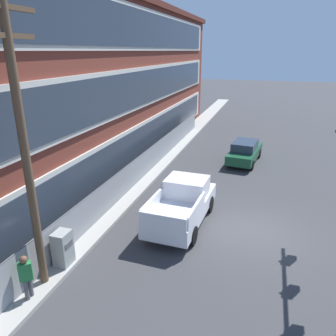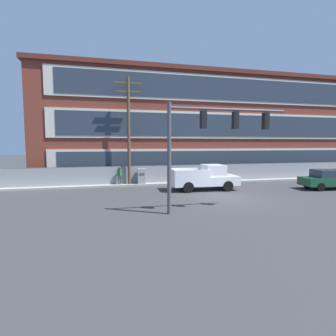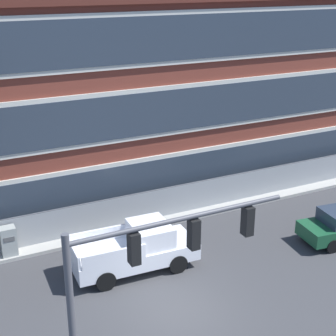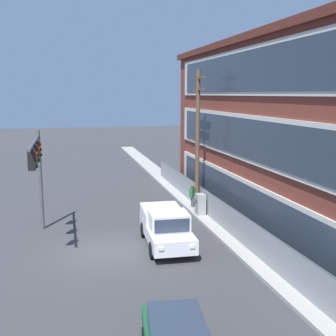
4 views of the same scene
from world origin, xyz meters
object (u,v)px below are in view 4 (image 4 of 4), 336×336
pickup_truck_white (166,229)px  traffic_signal_mast (37,163)px  electrical_cabinet (200,205)px  pedestrian_near_cabinet (192,195)px  utility_pole_near_corner (198,136)px

pickup_truck_white → traffic_signal_mast: bearing=-110.2°
traffic_signal_mast → electrical_cabinet: 10.37m
electrical_cabinet → pedestrian_near_cabinet: 1.86m
electrical_cabinet → traffic_signal_mast: bearing=-76.4°
traffic_signal_mast → electrical_cabinet: bearing=103.6°
pickup_truck_white → pedestrian_near_cabinet: 7.24m
pickup_truck_white → pedestrian_near_cabinet: size_ratio=3.13×
utility_pole_near_corner → pedestrian_near_cabinet: (-0.82, -0.05, -4.04)m
traffic_signal_mast → electrical_cabinet: traffic_signal_mast is taller
utility_pole_near_corner → pedestrian_near_cabinet: bearing=-176.4°
utility_pole_near_corner → pedestrian_near_cabinet: 4.12m
traffic_signal_mast → utility_pole_near_corner: (-3.33, 9.60, 0.82)m
utility_pole_near_corner → pedestrian_near_cabinet: size_ratio=5.39×
pickup_truck_white → electrical_cabinet: pickup_truck_white is taller
traffic_signal_mast → utility_pole_near_corner: size_ratio=0.72×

